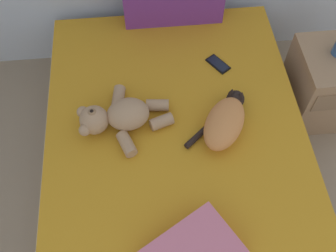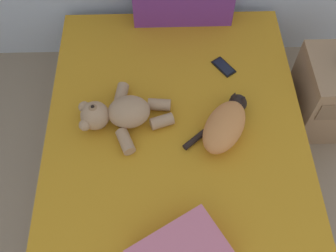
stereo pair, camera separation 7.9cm
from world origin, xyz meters
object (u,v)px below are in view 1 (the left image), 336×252
cat (225,121)px  teddy_bear (119,116)px  nightstand (325,85)px  cell_phone (218,64)px  bed (176,158)px

cat → teddy_bear: 0.56m
teddy_bear → nightstand: (1.30, 0.30, -0.26)m
teddy_bear → cell_phone: (0.60, 0.37, -0.07)m
bed → cell_phone: bearing=58.0°
cell_phone → nightstand: size_ratio=0.31×
teddy_bear → cell_phone: 0.71m
bed → cat: (0.26, 0.03, 0.30)m
nightstand → cat: bearing=-153.1°
bed → teddy_bear: size_ratio=3.94×
cell_phone → nightstand: 0.73m
cell_phone → nightstand: (0.70, -0.07, -0.19)m
teddy_bear → cell_phone: teddy_bear is taller
bed → nightstand: nightstand is taller
teddy_bear → cell_phone: bearing=31.4°
teddy_bear → nightstand: bearing=12.8°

